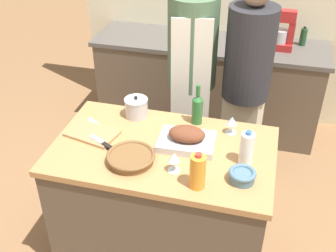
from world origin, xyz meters
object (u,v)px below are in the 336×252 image
at_px(wicker_basket, 131,157).
at_px(juice_jug, 198,171).
at_px(wine_bottle_green, 197,108).
at_px(knife_chef, 105,147).
at_px(stand_mixer, 284,33).
at_px(stock_pot, 136,108).
at_px(knife_paring, 101,142).
at_px(person_cook_guest, 246,81).
at_px(mixing_bowl, 242,175).
at_px(person_cook_aproned, 192,70).
at_px(wine_glass_left, 174,158).
at_px(wine_glass_right, 232,122).
at_px(condiment_bottle_tall, 234,33).
at_px(condiment_bottle_extra, 303,37).
at_px(knife_bread, 98,125).
at_px(cutting_board, 92,133).
at_px(condiment_bottle_short, 265,45).
at_px(milk_jug, 247,148).
at_px(roasting_pan, 187,138).

bearing_deg(wicker_basket, juice_jug, -14.92).
height_order(wine_bottle_green, knife_chef, wine_bottle_green).
bearing_deg(knife_chef, stand_mixer, 60.41).
distance_m(stock_pot, knife_chef, 0.39).
xyz_separation_m(knife_paring, person_cook_guest, (0.77, 0.92, 0.05)).
distance_m(mixing_bowl, person_cook_aproned, 1.19).
xyz_separation_m(juice_jug, wine_glass_left, (-0.15, 0.09, -0.01)).
bearing_deg(wine_glass_right, knife_paring, -156.29).
height_order(juice_jug, wine_glass_right, juice_jug).
relative_size(wine_glass_right, condiment_bottle_tall, 0.84).
xyz_separation_m(mixing_bowl, person_cook_aproned, (-0.51, 1.08, 0.05)).
height_order(stock_pot, knife_chef, stock_pot).
xyz_separation_m(mixing_bowl, condiment_bottle_extra, (0.32, 1.94, 0.06)).
relative_size(knife_bread, condiment_bottle_extra, 1.09).
relative_size(cutting_board, stock_pot, 2.22).
bearing_deg(wine_glass_left, juice_jug, -31.70).
distance_m(wine_bottle_green, wine_glass_left, 0.51).
xyz_separation_m(knife_paring, condiment_bottle_short, (0.85, 1.56, 0.08)).
bearing_deg(knife_bread, stand_mixer, 53.80).
bearing_deg(milk_jug, wine_glass_right, 112.98).
bearing_deg(knife_paring, juice_jug, -19.06).
xyz_separation_m(stand_mixer, condiment_bottle_tall, (-0.43, 0.12, -0.08)).
distance_m(condiment_bottle_short, person_cook_aproned, 0.78).
relative_size(milk_jug, condiment_bottle_extra, 1.26).
bearing_deg(wine_glass_left, knife_paring, 165.35).
relative_size(roasting_pan, knife_paring, 2.00).
xyz_separation_m(condiment_bottle_short, person_cook_guest, (-0.09, -0.64, -0.03)).
xyz_separation_m(juice_jug, wine_bottle_green, (-0.12, 0.60, 0.01)).
height_order(wine_glass_left, stand_mixer, stand_mixer).
distance_m(mixing_bowl, condiment_bottle_short, 1.67).
bearing_deg(knife_paring, knife_bread, 118.78).
height_order(cutting_board, condiment_bottle_tall, condiment_bottle_tall).
xyz_separation_m(wine_glass_right, person_cook_guest, (0.03, 0.60, -0.02)).
bearing_deg(stand_mixer, milk_jug, -94.90).
relative_size(cutting_board, milk_jug, 1.61).
relative_size(mixing_bowl, condiment_bottle_extra, 0.88).
xyz_separation_m(cutting_board, condiment_bottle_extra, (1.27, 1.75, 0.09)).
relative_size(wicker_basket, person_cook_guest, 0.17).
height_order(wicker_basket, person_cook_guest, person_cook_guest).
height_order(juice_jug, knife_bread, juice_jug).
xyz_separation_m(condiment_bottle_tall, condiment_bottle_extra, (0.60, 0.02, 0.02)).
height_order(knife_chef, knife_paring, knife_paring).
bearing_deg(person_cook_aproned, person_cook_guest, -14.52).
bearing_deg(condiment_bottle_tall, stand_mixer, -15.18).
bearing_deg(roasting_pan, mixing_bowl, -34.05).
bearing_deg(roasting_pan, juice_jug, -68.86).
bearing_deg(stock_pot, knife_bread, -139.49).
relative_size(mixing_bowl, condiment_bottle_short, 0.88).
distance_m(juice_jug, wine_glass_left, 0.18).
bearing_deg(wicker_basket, condiment_bottle_tall, 79.82).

